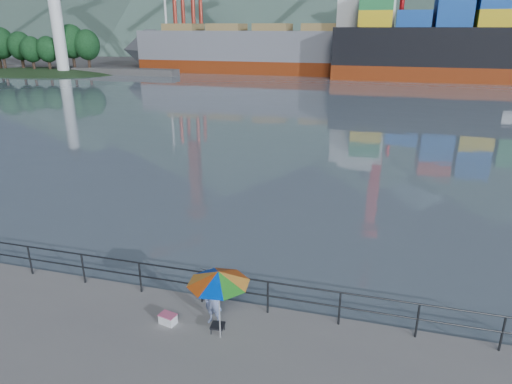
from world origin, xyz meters
TOP-DOWN VIEW (x-y plane):
  - harbor_water at (0.00, 130.00)m, footprint 500.00×280.00m
  - far_dock at (10.00, 93.00)m, footprint 200.00×40.00m
  - guardrail at (0.00, 1.70)m, footprint 22.00×0.06m
  - lighthouse_islet at (-54.97, 61.99)m, footprint 48.00×26.40m
  - fisherman at (1.71, 0.83)m, footprint 0.62×0.48m
  - beach_umbrella at (2.08, 0.29)m, footprint 2.00×2.00m
  - folding_stool at (1.94, 0.48)m, footprint 0.39×0.39m
  - cooler_bag at (0.49, 0.48)m, footprint 0.49×0.38m
  - fishing_rod at (1.51, 1.89)m, footprint 0.46×1.74m
  - bulk_carrier at (-12.30, 73.45)m, footprint 49.10×8.50m

SIDE VIEW (x-z plane):
  - harbor_water at x=0.00m, z-range 0.00..0.00m
  - far_dock at x=10.00m, z-range -0.20..0.20m
  - fishing_rod at x=1.51m, z-range -0.63..0.63m
  - folding_stool at x=1.94m, z-range 0.01..0.24m
  - cooler_bag at x=0.49m, z-range 0.00..0.25m
  - lighthouse_islet at x=-54.97m, z-range -9.34..9.86m
  - guardrail at x=0.00m, z-range 0.01..1.03m
  - fisherman at x=1.71m, z-range 0.00..1.50m
  - beach_umbrella at x=2.08m, z-range 0.81..2.78m
  - bulk_carrier at x=-12.30m, z-range -3.09..11.41m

